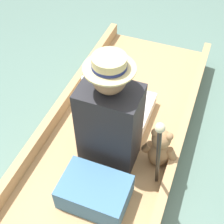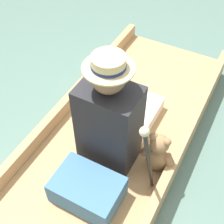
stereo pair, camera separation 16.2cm
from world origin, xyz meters
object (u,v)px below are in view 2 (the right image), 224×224
Objects in this scene: teddy_bear at (158,154)px; walking_cane at (148,160)px; wine_glass at (94,85)px; seated_person at (115,118)px.

teddy_bear is 0.39× the size of walking_cane.
wine_glass is 0.29× the size of walking_cane.
teddy_bear is at bearing -27.96° from wine_glass.
wine_glass is at bearing 127.21° from seated_person.
wine_glass is (-0.37, 0.35, -0.16)m from seated_person.
walking_cane reaches higher than wine_glass.
walking_cane reaches higher than seated_person.
walking_cane is at bearing -42.69° from wine_glass.
teddy_bear is 1.33× the size of wine_glass.
walking_cane is (0.72, -0.67, 0.35)m from wine_glass.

